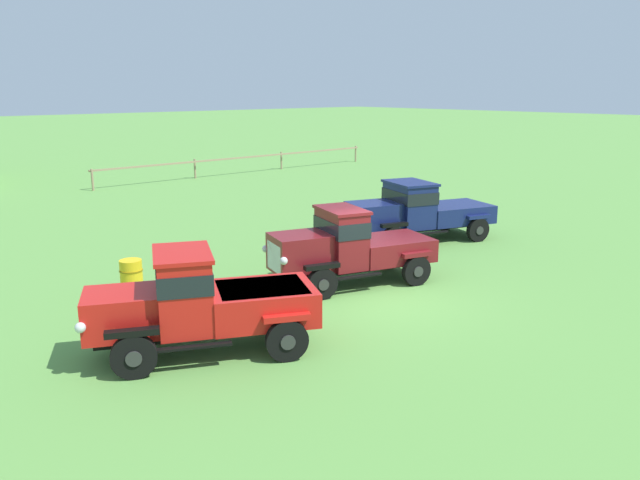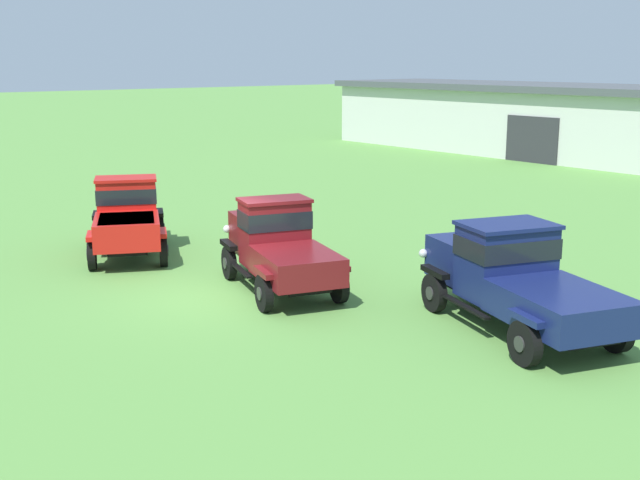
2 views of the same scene
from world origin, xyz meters
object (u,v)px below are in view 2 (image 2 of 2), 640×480
farm_shed (520,118)px  vintage_truck_second_in_line (278,245)px  vintage_truck_midrow_center (514,276)px  oil_drum_beside_row (270,222)px  vintage_truck_foreground_near (127,217)px

farm_shed → vintage_truck_second_in_line: bearing=-62.9°
vintage_truck_midrow_center → oil_drum_beside_row: size_ratio=6.22×
farm_shed → vintage_truck_foreground_near: (8.91, -29.07, -0.93)m
vintage_truck_foreground_near → vintage_truck_midrow_center: vintage_truck_foreground_near is taller
vintage_truck_foreground_near → vintage_truck_second_in_line: bearing=13.1°
vintage_truck_midrow_center → oil_drum_beside_row: (-10.03, 1.17, -0.61)m
farm_shed → vintage_truck_midrow_center: size_ratio=4.32×
oil_drum_beside_row → vintage_truck_midrow_center: bearing=-6.7°
farm_shed → vintage_truck_foreground_near: 30.42m
farm_shed → vintage_truck_second_in_line: (14.24, -27.82, -0.94)m
vintage_truck_foreground_near → oil_drum_beside_row: (0.59, 4.41, -0.61)m
vintage_truck_foreground_near → vintage_truck_midrow_center: bearing=17.0°
vintage_truck_foreground_near → vintage_truck_second_in_line: 5.47m
vintage_truck_second_in_line → vintage_truck_midrow_center: 5.65m
farm_shed → oil_drum_beside_row: size_ratio=26.89×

